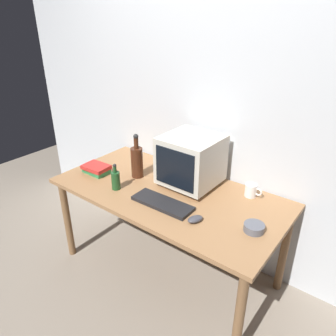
{
  "coord_description": "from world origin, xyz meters",
  "views": [
    {
      "loc": [
        1.19,
        -1.54,
        1.86
      ],
      "look_at": [
        0.0,
        0.0,
        0.91
      ],
      "focal_mm": 34.12,
      "sensor_mm": 36.0,
      "label": 1
    }
  ],
  "objects_px": {
    "crt_monitor": "(191,160)",
    "bottle_short": "(116,180)",
    "computer_mouse": "(195,219)",
    "book_stack": "(96,169)",
    "mug": "(251,190)",
    "cd_spindle": "(254,228)",
    "keyboard": "(162,203)",
    "bottle_tall": "(137,161)"
  },
  "relations": [
    {
      "from": "keyboard",
      "to": "bottle_tall",
      "type": "distance_m",
      "value": 0.46
    },
    {
      "from": "mug",
      "to": "bottle_short",
      "type": "bearing_deg",
      "value": -148.5
    },
    {
      "from": "bottle_tall",
      "to": "book_stack",
      "type": "distance_m",
      "value": 0.34
    },
    {
      "from": "keyboard",
      "to": "computer_mouse",
      "type": "height_order",
      "value": "computer_mouse"
    },
    {
      "from": "bottle_short",
      "to": "book_stack",
      "type": "xyz_separation_m",
      "value": [
        -0.3,
        0.08,
        -0.04
      ]
    },
    {
      "from": "keyboard",
      "to": "bottle_short",
      "type": "xyz_separation_m",
      "value": [
        -0.39,
        -0.04,
        0.06
      ]
    },
    {
      "from": "crt_monitor",
      "to": "mug",
      "type": "relative_size",
      "value": 3.27
    },
    {
      "from": "crt_monitor",
      "to": "computer_mouse",
      "type": "height_order",
      "value": "crt_monitor"
    },
    {
      "from": "computer_mouse",
      "to": "mug",
      "type": "height_order",
      "value": "mug"
    },
    {
      "from": "crt_monitor",
      "to": "book_stack",
      "type": "height_order",
      "value": "crt_monitor"
    },
    {
      "from": "keyboard",
      "to": "cd_spindle",
      "type": "bearing_deg",
      "value": 9.17
    },
    {
      "from": "crt_monitor",
      "to": "bottle_tall",
      "type": "xyz_separation_m",
      "value": [
        -0.39,
        -0.14,
        -0.06
      ]
    },
    {
      "from": "book_stack",
      "to": "mug",
      "type": "height_order",
      "value": "mug"
    },
    {
      "from": "crt_monitor",
      "to": "cd_spindle",
      "type": "relative_size",
      "value": 3.27
    },
    {
      "from": "crt_monitor",
      "to": "mug",
      "type": "bearing_deg",
      "value": 15.28
    },
    {
      "from": "crt_monitor",
      "to": "keyboard",
      "type": "xyz_separation_m",
      "value": [
        0.01,
        -0.34,
        -0.18
      ]
    },
    {
      "from": "crt_monitor",
      "to": "book_stack",
      "type": "bearing_deg",
      "value": -156.68
    },
    {
      "from": "book_stack",
      "to": "computer_mouse",
      "type": "bearing_deg",
      "value": -4.17
    },
    {
      "from": "keyboard",
      "to": "crt_monitor",
      "type": "bearing_deg",
      "value": 91.07
    },
    {
      "from": "book_stack",
      "to": "cd_spindle",
      "type": "distance_m",
      "value": 1.29
    },
    {
      "from": "book_stack",
      "to": "cd_spindle",
      "type": "bearing_deg",
      "value": 2.71
    },
    {
      "from": "crt_monitor",
      "to": "bottle_tall",
      "type": "bearing_deg",
      "value": -160.06
    },
    {
      "from": "cd_spindle",
      "to": "keyboard",
      "type": "bearing_deg",
      "value": -169.83
    },
    {
      "from": "bottle_short",
      "to": "keyboard",
      "type": "bearing_deg",
      "value": 5.28
    },
    {
      "from": "computer_mouse",
      "to": "bottle_tall",
      "type": "relative_size",
      "value": 0.29
    },
    {
      "from": "bottle_short",
      "to": "book_stack",
      "type": "distance_m",
      "value": 0.32
    },
    {
      "from": "bottle_short",
      "to": "mug",
      "type": "relative_size",
      "value": 1.64
    },
    {
      "from": "bottle_tall",
      "to": "cd_spindle",
      "type": "bearing_deg",
      "value": -5.34
    },
    {
      "from": "book_stack",
      "to": "bottle_tall",
      "type": "bearing_deg",
      "value": 27.55
    },
    {
      "from": "keyboard",
      "to": "bottle_tall",
      "type": "xyz_separation_m",
      "value": [
        -0.4,
        0.2,
        0.12
      ]
    },
    {
      "from": "crt_monitor",
      "to": "computer_mouse",
      "type": "bearing_deg",
      "value": -52.15
    },
    {
      "from": "computer_mouse",
      "to": "bottle_short",
      "type": "bearing_deg",
      "value": -156.32
    },
    {
      "from": "bottle_tall",
      "to": "keyboard",
      "type": "bearing_deg",
      "value": -26.24
    },
    {
      "from": "computer_mouse",
      "to": "bottle_short",
      "type": "distance_m",
      "value": 0.67
    },
    {
      "from": "computer_mouse",
      "to": "book_stack",
      "type": "height_order",
      "value": "book_stack"
    },
    {
      "from": "computer_mouse",
      "to": "crt_monitor",
      "type": "bearing_deg",
      "value": 150.63
    },
    {
      "from": "keyboard",
      "to": "cd_spindle",
      "type": "distance_m",
      "value": 0.6
    },
    {
      "from": "bottle_short",
      "to": "cd_spindle",
      "type": "distance_m",
      "value": 0.99
    },
    {
      "from": "crt_monitor",
      "to": "bottle_short",
      "type": "distance_m",
      "value": 0.55
    },
    {
      "from": "bottle_tall",
      "to": "cd_spindle",
      "type": "relative_size",
      "value": 2.87
    },
    {
      "from": "computer_mouse",
      "to": "mug",
      "type": "distance_m",
      "value": 0.5
    },
    {
      "from": "book_stack",
      "to": "mug",
      "type": "xyz_separation_m",
      "value": [
        1.11,
        0.41,
        0.01
      ]
    }
  ]
}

